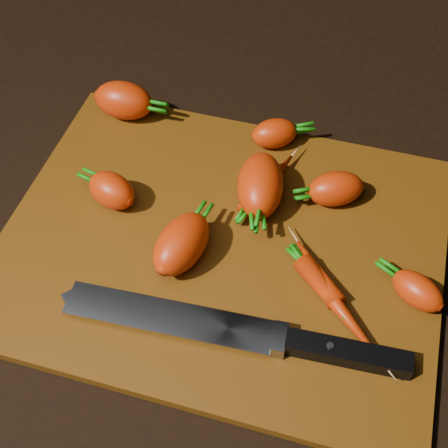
# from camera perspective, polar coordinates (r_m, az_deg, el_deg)

# --- Properties ---
(ground) EXTENTS (2.00, 2.00, 0.01)m
(ground) POSITION_cam_1_polar(r_m,az_deg,el_deg) (0.73, -0.22, -2.30)
(ground) COLOR black
(cutting_board) EXTENTS (0.50, 0.40, 0.01)m
(cutting_board) POSITION_cam_1_polar(r_m,az_deg,el_deg) (0.72, -0.22, -1.78)
(cutting_board) COLOR #4D2B09
(cutting_board) RESTS_ON ground
(carrot_0) EXTENTS (0.08, 0.05, 0.05)m
(carrot_0) POSITION_cam_1_polar(r_m,az_deg,el_deg) (0.86, -9.16, 11.10)
(carrot_0) COLOR red
(carrot_0) RESTS_ON cutting_board
(carrot_1) EXTENTS (0.07, 0.06, 0.04)m
(carrot_1) POSITION_cam_1_polar(r_m,az_deg,el_deg) (0.75, -10.24, 3.05)
(carrot_1) COLOR red
(carrot_1) RESTS_ON cutting_board
(carrot_2) EXTENTS (0.07, 0.10, 0.05)m
(carrot_2) POSITION_cam_1_polar(r_m,az_deg,el_deg) (0.74, 3.34, 3.57)
(carrot_2) COLOR red
(carrot_2) RESTS_ON cutting_board
(carrot_3) EXTENTS (0.07, 0.09, 0.05)m
(carrot_3) POSITION_cam_1_polar(r_m,az_deg,el_deg) (0.68, -3.91, -1.82)
(carrot_3) COLOR red
(carrot_3) RESTS_ON cutting_board
(carrot_4) EXTENTS (0.08, 0.07, 0.04)m
(carrot_4) POSITION_cam_1_polar(r_m,az_deg,el_deg) (0.75, 10.17, 3.19)
(carrot_4) COLOR red
(carrot_4) RESTS_ON cutting_board
(carrot_5) EXTENTS (0.07, 0.06, 0.04)m
(carrot_5) POSITION_cam_1_polar(r_m,az_deg,el_deg) (0.81, 4.64, 8.26)
(carrot_5) COLOR red
(carrot_5) RESTS_ON cutting_board
(carrot_6) EXTENTS (0.07, 0.06, 0.03)m
(carrot_6) POSITION_cam_1_polar(r_m,az_deg,el_deg) (0.69, 17.29, -5.85)
(carrot_6) COLOR red
(carrot_6) RESTS_ON cutting_board
(carrot_7) EXTENTS (0.05, 0.11, 0.02)m
(carrot_7) POSITION_cam_1_polar(r_m,az_deg,el_deg) (0.76, 4.15, 3.76)
(carrot_7) COLOR red
(carrot_7) RESTS_ON cutting_board
(carrot_8) EXTENTS (0.11, 0.11, 0.02)m
(carrot_8) POSITION_cam_1_polar(r_m,az_deg,el_deg) (0.66, 10.48, -7.57)
(carrot_8) COLOR red
(carrot_8) RESTS_ON cutting_board
(carrot_9) EXTENTS (0.07, 0.08, 0.02)m
(carrot_9) POSITION_cam_1_polar(r_m,az_deg,el_deg) (0.69, 8.47, -4.30)
(carrot_9) COLOR red
(carrot_9) RESTS_ON cutting_board
(knife) EXTENTS (0.36, 0.05, 0.02)m
(knife) POSITION_cam_1_polar(r_m,az_deg,el_deg) (0.65, -3.24, -8.86)
(knife) COLOR gray
(knife) RESTS_ON cutting_board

